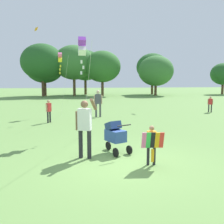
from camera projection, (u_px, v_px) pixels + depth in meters
name	position (u px, v px, depth m)	size (l,w,h in m)	color
ground_plane	(123.00, 163.00, 7.29)	(120.00, 120.00, 0.00)	#668E47
treeline_distant	(97.00, 66.00, 36.00)	(31.03, 8.12, 6.90)	brown
child_with_butterfly_kite	(152.00, 142.00, 7.03)	(0.60, 0.37, 1.10)	#232328
person_adult_flyer	(85.00, 124.00, 7.63)	(0.66, 0.52, 1.80)	#232328
stroller	(115.00, 134.00, 8.24)	(0.82, 1.10, 1.03)	black
kite_adult_black	(82.00, 47.00, 10.50)	(0.38, 3.32, 4.04)	purple
kite_orange_delta	(60.00, 58.00, 16.57)	(0.77, 3.67, 4.02)	pink
person_red_shirt	(49.00, 109.00, 13.87)	(0.28, 0.34, 1.23)	#232328
person_sitting_far	(210.00, 103.00, 18.16)	(0.34, 0.24, 1.14)	#232328
person_couple_left	(98.00, 101.00, 15.94)	(0.53, 0.26, 1.65)	#4C4C51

